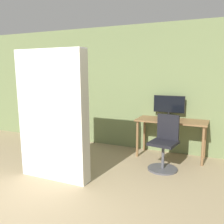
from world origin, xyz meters
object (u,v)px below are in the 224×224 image
(office_chair, at_px, (164,147))
(bookshelf, at_px, (59,108))
(monitor, at_px, (169,106))
(mattress_near, at_px, (53,116))

(office_chair, xyz_separation_m, bookshelf, (-2.84, 0.85, 0.41))
(monitor, height_order, bookshelf, bookshelf)
(bookshelf, height_order, mattress_near, mattress_near)
(monitor, relative_size, mattress_near, 0.31)
(bookshelf, bearing_deg, office_chair, -16.63)
(monitor, bearing_deg, bookshelf, 179.81)
(mattress_near, bearing_deg, bookshelf, 124.01)
(monitor, relative_size, bookshelf, 0.39)
(bookshelf, relative_size, mattress_near, 0.80)
(monitor, xyz_separation_m, mattress_near, (-1.40, -1.96, -0.00))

